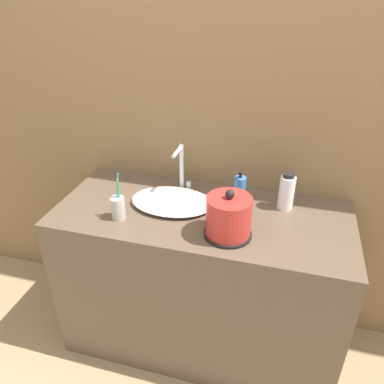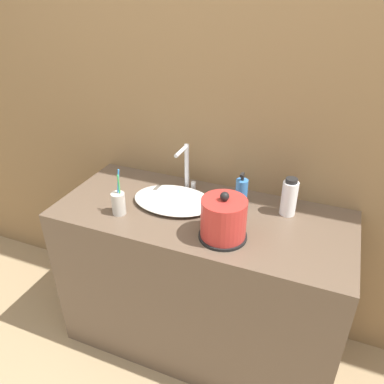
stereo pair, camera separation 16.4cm
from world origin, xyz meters
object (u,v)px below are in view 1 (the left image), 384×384
toothbrush_cup (118,207)px  lotion_bottle (239,191)px  electric_kettle (229,218)px  shampoo_bottle (287,192)px  faucet (182,166)px

toothbrush_cup → lotion_bottle: bearing=27.7°
electric_kettle → toothbrush_cup: size_ratio=0.98×
lotion_bottle → toothbrush_cup: bearing=-152.3°
electric_kettle → shampoo_bottle: bearing=52.4°
electric_kettle → lotion_bottle: electric_kettle is taller
faucet → shampoo_bottle: 0.50m
shampoo_bottle → lotion_bottle: bearing=-173.4°
toothbrush_cup → shampoo_bottle: (0.70, 0.28, 0.03)m
toothbrush_cup → shampoo_bottle: 0.75m
faucet → toothbrush_cup: 0.38m
toothbrush_cup → shampoo_bottle: toothbrush_cup is taller
lotion_bottle → electric_kettle: bearing=-90.9°
lotion_bottle → shampoo_bottle: (0.21, 0.02, 0.01)m
electric_kettle → toothbrush_cup: (-0.48, -0.00, -0.03)m
faucet → shampoo_bottle: bearing=-4.0°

